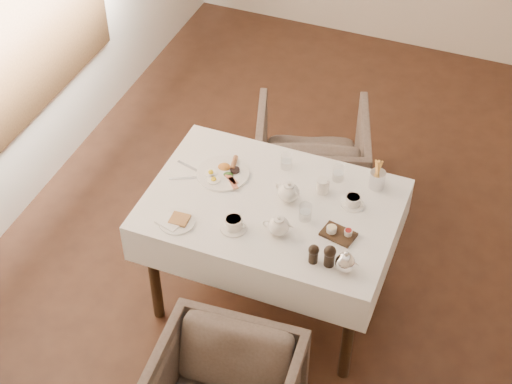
{
  "coord_description": "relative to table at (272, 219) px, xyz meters",
  "views": [
    {
      "loc": [
        0.45,
        -3.12,
        3.53
      ],
      "look_at": [
        -0.6,
        -0.43,
        0.82
      ],
      "focal_mm": 55.0,
      "sensor_mm": 36.0,
      "label": 1
    }
  ],
  "objects": [
    {
      "name": "armchair_far",
      "position": [
        -0.06,
        0.89,
        -0.32
      ],
      "size": [
        0.86,
        0.87,
        0.64
      ],
      "primitive_type": "imported",
      "rotation": [
        0.0,
        0.0,
        3.45
      ],
      "color": "#483D35",
      "rests_on": "ground"
    },
    {
      "name": "pepper_mill_left",
      "position": [
        0.32,
        -0.3,
        0.17
      ],
      "size": [
        0.07,
        0.07,
        0.11
      ],
      "primitive_type": null,
      "rotation": [
        0.0,
        0.0,
        -0.35
      ],
      "color": "black",
      "rests_on": "table"
    },
    {
      "name": "side_plate",
      "position": [
        -0.4,
        -0.31,
        0.12
      ],
      "size": [
        0.19,
        0.18,
        0.02
      ],
      "rotation": [
        0.0,
        0.0,
        -0.15
      ],
      "color": "white",
      "rests_on": "table"
    },
    {
      "name": "glass_left",
      "position": [
        -0.02,
        0.29,
        0.16
      ],
      "size": [
        0.08,
        0.08,
        0.09
      ],
      "primitive_type": "cylinder",
      "rotation": [
        0.0,
        0.0,
        0.29
      ],
      "color": "silver",
      "rests_on": "table"
    },
    {
      "name": "table",
      "position": [
        0.0,
        0.0,
        0.0
      ],
      "size": [
        1.28,
        0.88,
        0.75
      ],
      "color": "black",
      "rests_on": "ground"
    },
    {
      "name": "teacup_far",
      "position": [
        0.39,
        0.14,
        0.14
      ],
      "size": [
        0.12,
        0.12,
        0.06
      ],
      "rotation": [
        0.0,
        0.0,
        -0.23
      ],
      "color": "white",
      "rests_on": "table"
    },
    {
      "name": "glass_mid",
      "position": [
        0.19,
        -0.04,
        0.16
      ],
      "size": [
        0.08,
        0.08,
        0.09
      ],
      "primitive_type": "cylinder",
      "rotation": [
        0.0,
        0.0,
        -0.22
      ],
      "color": "silver",
      "rests_on": "table"
    },
    {
      "name": "creamer",
      "position": [
        0.21,
        0.18,
        0.16
      ],
      "size": [
        0.08,
        0.08,
        0.08
      ],
      "primitive_type": "cylinder",
      "rotation": [
        0.0,
        0.0,
        -0.17
      ],
      "color": "white",
      "rests_on": "table"
    },
    {
      "name": "fries_cup",
      "position": [
        0.46,
        0.32,
        0.19
      ],
      "size": [
        0.08,
        0.08,
        0.17
      ],
      "rotation": [
        0.0,
        0.0,
        -0.03
      ],
      "color": "silver",
      "rests_on": "table"
    },
    {
      "name": "teapot_centre",
      "position": [
        0.07,
        0.05,
        0.18
      ],
      "size": [
        0.18,
        0.16,
        0.12
      ],
      "primitive_type": null,
      "rotation": [
        0.0,
        0.0,
        -0.31
      ],
      "color": "white",
      "rests_on": "table"
    },
    {
      "name": "cutlery_knife",
      "position": [
        -0.49,
        0.01,
        0.12
      ],
      "size": [
        0.17,
        0.09,
        0.0
      ],
      "primitive_type": "cube",
      "rotation": [
        0.0,
        0.0,
        2.02
      ],
      "color": "silver",
      "rests_on": "table"
    },
    {
      "name": "silver_pot",
      "position": [
        0.48,
        -0.3,
        0.18
      ],
      "size": [
        0.12,
        0.1,
        0.12
      ],
      "primitive_type": null,
      "rotation": [
        0.0,
        0.0,
        -0.03
      ],
      "color": "white",
      "rests_on": "table"
    },
    {
      "name": "cutlery_fork",
      "position": [
        -0.49,
        0.09,
        0.12
      ],
      "size": [
        0.2,
        0.07,
        0.0
      ],
      "primitive_type": "cube",
      "rotation": [
        0.0,
        0.0,
        1.32
      ],
      "color": "silver",
      "rests_on": "table"
    },
    {
      "name": "pepper_mill_right",
      "position": [
        0.4,
        -0.29,
        0.18
      ],
      "size": [
        0.06,
        0.06,
        0.12
      ],
      "primitive_type": null,
      "rotation": [
        0.0,
        0.0,
        0.03
      ],
      "color": "black",
      "rests_on": "table"
    },
    {
      "name": "teacup_near",
      "position": [
        -0.11,
        -0.24,
        0.15
      ],
      "size": [
        0.13,
        0.13,
        0.07
      ],
      "rotation": [
        0.0,
        0.0,
        -0.04
      ],
      "color": "white",
      "rests_on": "table"
    },
    {
      "name": "condiment_board",
      "position": [
        0.38,
        -0.09,
        0.13
      ],
      "size": [
        0.18,
        0.14,
        0.04
      ],
      "rotation": [
        0.0,
        0.0,
        -0.21
      ],
      "color": "black",
      "rests_on": "table"
    },
    {
      "name": "glass_right",
      "position": [
        0.26,
        0.29,
        0.16
      ],
      "size": [
        0.08,
        0.08,
        0.09
      ],
      "primitive_type": "cylinder",
      "rotation": [
        0.0,
        0.0,
        0.42
      ],
      "color": "silver",
      "rests_on": "table"
    },
    {
      "name": "breakfast_plate",
      "position": [
        -0.32,
        0.11,
        0.13
      ],
      "size": [
        0.28,
        0.28,
        0.03
      ],
      "rotation": [
        0.0,
        0.0,
        -0.24
      ],
      "color": "white",
      "rests_on": "table"
    },
    {
      "name": "teapot_front",
      "position": [
        0.11,
        -0.19,
        0.18
      ],
      "size": [
        0.16,
        0.14,
        0.12
      ],
      "primitive_type": null,
      "rotation": [
        0.0,
        0.0,
        0.17
      ],
      "color": "white",
      "rests_on": "table"
    }
  ]
}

